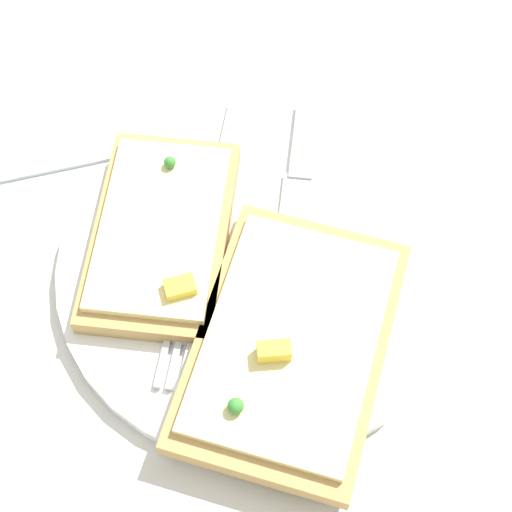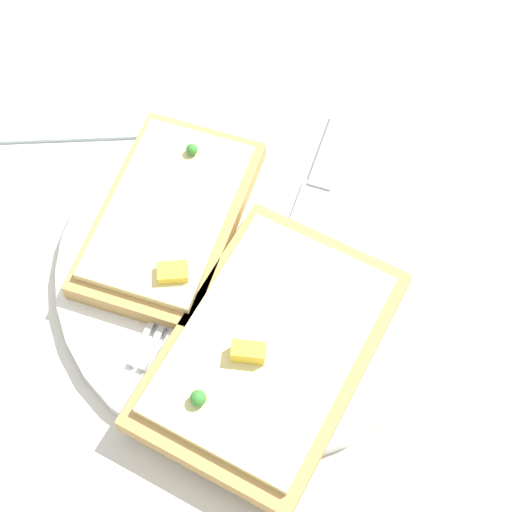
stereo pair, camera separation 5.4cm
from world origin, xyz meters
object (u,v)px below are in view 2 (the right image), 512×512
pizza_slice_main (270,348)px  napkin (63,98)px  pizza_slice_corner (170,216)px  knife (315,199)px  plate (256,268)px  fork (211,238)px

pizza_slice_main → napkin: bearing=-115.6°
pizza_slice_corner → napkin: bearing=-124.5°
pizza_slice_corner → napkin: pizza_slice_corner is taller
knife → napkin: (0.18, -0.10, -0.01)m
plate → fork: 0.04m
fork → napkin: fork is taller
fork → knife: 0.08m
knife → pizza_slice_main: (0.04, 0.11, 0.01)m
plate → pizza_slice_main: size_ratio=1.28×
plate → fork: bearing=-33.7°
pizza_slice_main → plate: bearing=-144.1°
plate → fork: (0.03, -0.02, 0.01)m
knife → napkin: bearing=-99.3°
pizza_slice_main → napkin: pizza_slice_main is taller
knife → pizza_slice_main: bearing=2.6°
knife → pizza_slice_corner: size_ratio=1.16×
knife → napkin: knife is taller
plate → napkin: plate is taller
fork → knife: (-0.07, -0.03, 0.00)m
fork → napkin: 0.17m
pizza_slice_corner → plate: bearing=80.8°
fork → pizza_slice_main: pizza_slice_main is taller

